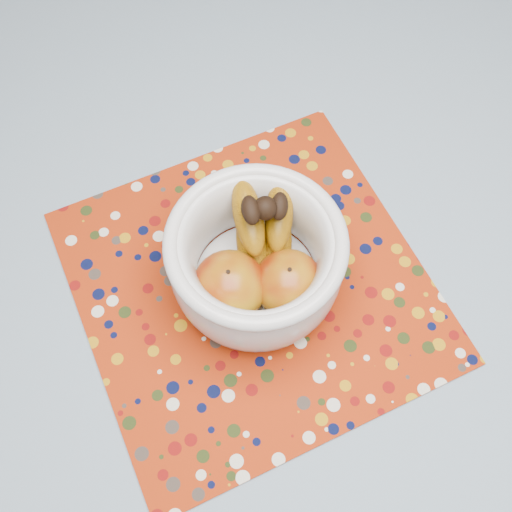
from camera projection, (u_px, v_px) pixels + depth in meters
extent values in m
plane|color=#2D2826|center=(294.00, 409.00, 1.48)|extent=(4.00, 4.00, 0.00)
cube|color=brown|center=(324.00, 297.00, 0.82)|extent=(1.20, 1.20, 0.04)
cylinder|color=brown|center=(71.00, 144.00, 1.39)|extent=(0.06, 0.06, 0.71)
cube|color=slate|center=(326.00, 290.00, 0.80)|extent=(1.32, 1.32, 0.01)
cube|color=#952408|center=(252.00, 285.00, 0.79)|extent=(0.59, 0.59, 0.00)
cylinder|color=silver|center=(256.00, 283.00, 0.79)|extent=(0.11, 0.11, 0.01)
cylinder|color=silver|center=(256.00, 279.00, 0.78)|extent=(0.16, 0.16, 0.01)
torus|color=silver|center=(256.00, 243.00, 0.68)|extent=(0.21, 0.21, 0.02)
ellipsoid|color=#711B04|center=(230.00, 286.00, 0.72)|extent=(0.09, 0.09, 0.08)
ellipsoid|color=#711B04|center=(288.00, 283.00, 0.73)|extent=(0.09, 0.09, 0.08)
sphere|color=black|center=(265.00, 208.00, 0.68)|extent=(0.03, 0.03, 0.03)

